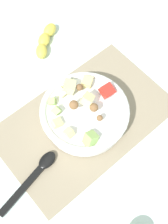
{
  "coord_description": "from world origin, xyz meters",
  "views": [
    {
      "loc": [
        -0.24,
        -0.28,
        0.79
      ],
      "look_at": [
        -0.0,
        0.0,
        0.05
      ],
      "focal_mm": 47.72,
      "sensor_mm": 36.0,
      "label": 1
    }
  ],
  "objects": [
    {
      "name": "ground_plane",
      "position": [
        0.0,
        0.0,
        0.0
      ],
      "size": [
        2.4,
        2.4,
        0.0
      ],
      "primitive_type": "plane",
      "color": "silver"
    },
    {
      "name": "salad_bowl",
      "position": [
        -0.0,
        0.0,
        0.04
      ],
      "size": [
        0.25,
        0.25,
        0.11
      ],
      "color": "white",
      "rests_on": "placemat"
    },
    {
      "name": "banana_whole",
      "position": [
        0.09,
        0.3,
        0.02
      ],
      "size": [
        0.14,
        0.11,
        0.04
      ],
      "color": "yellow",
      "rests_on": "ground_plane"
    },
    {
      "name": "placemat",
      "position": [
        0.0,
        0.0,
        0.0
      ],
      "size": [
        0.5,
        0.31,
        0.01
      ],
      "primitive_type": "cube",
      "color": "gray",
      "rests_on": "ground_plane"
    },
    {
      "name": "serving_spoon",
      "position": [
        -0.2,
        -0.04,
        0.01
      ],
      "size": [
        0.21,
        0.07,
        0.01
      ],
      "color": "black",
      "rests_on": "placemat"
    }
  ]
}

